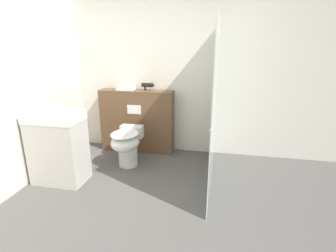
% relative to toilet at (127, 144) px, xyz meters
% --- Properties ---
extents(ground_plane, '(12.00, 12.00, 0.00)m').
position_rel_toilet_xyz_m(ground_plane, '(0.48, -1.17, -0.34)').
color(ground_plane, '#565451').
extents(wall_back, '(8.00, 0.06, 2.50)m').
position_rel_toilet_xyz_m(wall_back, '(0.48, 0.78, 0.91)').
color(wall_back, silver).
rests_on(wall_back, ground_plane).
extents(partition_panel, '(1.18, 0.25, 1.00)m').
position_rel_toilet_xyz_m(partition_panel, '(-0.04, 0.61, 0.17)').
color(partition_panel, brown).
rests_on(partition_panel, ground_plane).
extents(shower_glass, '(0.04, 1.77, 1.98)m').
position_rel_toilet_xyz_m(shower_glass, '(1.20, -0.13, 0.65)').
color(shower_glass, silver).
rests_on(shower_glass, ground_plane).
extents(toilet, '(0.39, 0.60, 0.54)m').
position_rel_toilet_xyz_m(toilet, '(0.00, 0.00, 0.00)').
color(toilet, white).
rests_on(toilet, ground_plane).
extents(sink_vanity, '(0.65, 0.41, 1.06)m').
position_rel_toilet_xyz_m(sink_vanity, '(-0.69, -0.57, 0.12)').
color(sink_vanity, beige).
rests_on(sink_vanity, ground_plane).
extents(hair_drier, '(0.21, 0.06, 0.12)m').
position_rel_toilet_xyz_m(hair_drier, '(0.15, 0.64, 0.75)').
color(hair_drier, black).
rests_on(hair_drier, partition_panel).
extents(folded_towel, '(0.27, 0.19, 0.09)m').
position_rel_toilet_xyz_m(folded_towel, '(-0.21, 0.61, 0.71)').
color(folded_towel, white).
rests_on(folded_towel, partition_panel).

